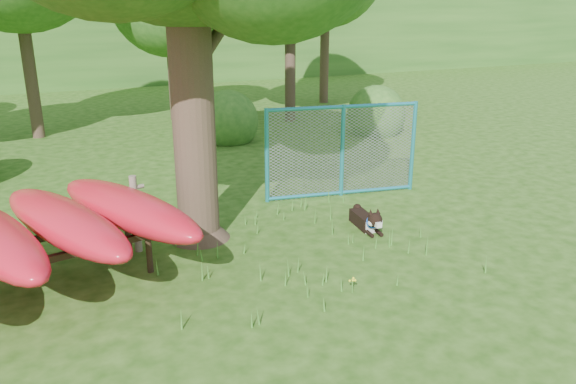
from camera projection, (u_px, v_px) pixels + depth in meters
name	position (u px, v px, depth m)	size (l,w,h in m)	color
ground	(312.00, 284.00, 8.01)	(80.00, 80.00, 0.00)	#20460E
wooden_post	(136.00, 212.00, 8.89)	(0.35, 0.15, 1.27)	#6D6152
kayak_rack	(29.00, 230.00, 7.54)	(4.55, 4.06, 1.19)	black
husky_dog	(367.00, 220.00, 9.92)	(0.39, 1.09, 0.49)	black
fence_section	(342.00, 151.00, 11.50)	(3.22, 0.68, 3.18)	teal
wildflower_clump	(353.00, 281.00, 7.72)	(0.10, 0.09, 0.22)	#46852B
shrub_right	(375.00, 134.00, 17.53)	(1.80, 1.80, 1.80)	#2D5F1F
shrub_mid	(228.00, 141.00, 16.53)	(1.80, 1.80, 1.80)	#2D5F1F
wooded_hillside	(75.00, 21.00, 31.02)	(80.00, 12.00, 6.00)	#2D5F1F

